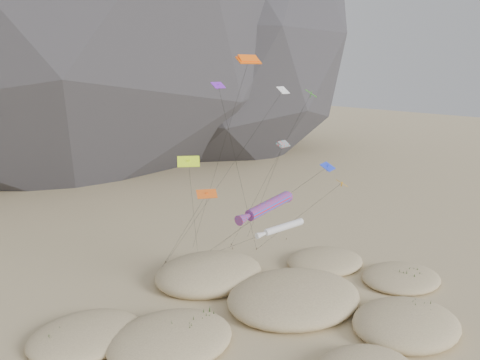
% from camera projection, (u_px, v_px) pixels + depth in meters
% --- Properties ---
extents(ground, '(500.00, 500.00, 0.00)m').
position_uv_depth(ground, '(315.00, 331.00, 48.83)').
color(ground, '#CCB789').
rests_on(ground, ground).
extents(dunes, '(49.03, 35.96, 3.90)m').
position_uv_depth(dunes, '(267.00, 312.00, 51.33)').
color(dunes, '#CCB789').
rests_on(dunes, ground).
extents(dune_grass, '(44.05, 28.08, 1.50)m').
position_uv_depth(dune_grass, '(288.00, 311.00, 51.21)').
color(dune_grass, black).
rests_on(dune_grass, ground).
extents(kite_stakes, '(23.45, 4.34, 0.30)m').
position_uv_depth(kite_stakes, '(217.00, 255.00, 69.03)').
color(kite_stakes, '#3F2D1E').
rests_on(kite_stakes, ground).
extents(rainbow_tube_kite, '(9.90, 21.33, 13.21)m').
position_uv_depth(rainbow_tube_kite, '(267.00, 206.00, 50.78)').
color(rainbow_tube_kite, red).
rests_on(rainbow_tube_kite, ground).
extents(white_tube_kite, '(6.82, 16.95, 9.59)m').
position_uv_depth(white_tube_kite, '(281.00, 228.00, 53.90)').
color(white_tube_kite, silver).
rests_on(white_tube_kite, ground).
extents(orange_parafoil, '(3.57, 18.43, 28.30)m').
position_uv_depth(orange_parafoil, '(248.00, 63.00, 50.84)').
color(orange_parafoil, '#FF5F0D').
rests_on(orange_parafoil, ground).
extents(multi_parafoil, '(8.29, 18.14, 18.54)m').
position_uv_depth(multi_parafoil, '(282.00, 146.00, 55.60)').
color(multi_parafoil, '#FF1A1D').
rests_on(multi_parafoil, ground).
extents(delta_kites, '(25.43, 20.64, 25.36)m').
position_uv_depth(delta_kites, '(274.00, 141.00, 55.89)').
color(delta_kites, '#2B9216').
rests_on(delta_kites, ground).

